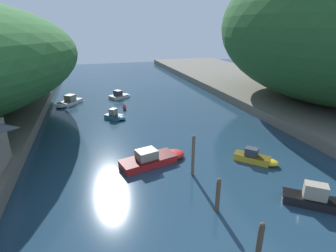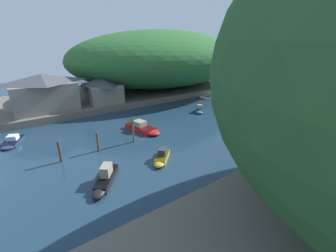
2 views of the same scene
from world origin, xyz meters
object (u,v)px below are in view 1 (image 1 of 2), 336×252
object	(u,v)px
boat_white_cruiser	(256,158)
boat_yellow_tender	(120,95)
boat_far_upstream	(154,158)
boat_open_rowboat	(116,116)
boat_small_dinghy	(68,102)
channel_buoy_near	(124,107)
boat_navy_launch	(324,201)

from	to	relation	value
boat_white_cruiser	boat_yellow_tender	size ratio (longest dim) A/B	0.88
boat_far_upstream	boat_open_rowboat	bearing A→B (deg)	174.49
boat_yellow_tender	boat_small_dinghy	size ratio (longest dim) A/B	0.84
boat_open_rowboat	boat_yellow_tender	xyz separation A→B (m)	(2.06, 11.57, -0.01)
boat_small_dinghy	channel_buoy_near	world-z (taller)	boat_small_dinghy
boat_small_dinghy	boat_far_upstream	size ratio (longest dim) A/B	0.75
boat_white_cruiser	boat_yellow_tender	world-z (taller)	boat_yellow_tender
boat_white_cruiser	boat_yellow_tender	bearing A→B (deg)	-116.22
channel_buoy_near	boat_open_rowboat	bearing A→B (deg)	-113.34
boat_yellow_tender	boat_far_upstream	distance (m)	25.40
boat_white_cruiser	channel_buoy_near	xyz separation A→B (m)	(-9.68, 20.68, -0.06)
boat_white_cruiser	boat_small_dinghy	bearing A→B (deg)	-99.84
boat_white_cruiser	boat_far_upstream	size ratio (longest dim) A/B	0.55
boat_white_cruiser	boat_small_dinghy	size ratio (longest dim) A/B	0.74
boat_navy_launch	channel_buoy_near	bearing A→B (deg)	-121.84
boat_white_cruiser	boat_yellow_tender	xyz separation A→B (m)	(-9.43, 28.08, 0.01)
boat_open_rowboat	boat_yellow_tender	world-z (taller)	boat_open_rowboat
boat_yellow_tender	boat_small_dinghy	distance (m)	9.02
channel_buoy_near	boat_small_dinghy	bearing A→B (deg)	147.65
boat_small_dinghy	boat_yellow_tender	bearing A→B (deg)	-129.02
boat_white_cruiser	boat_navy_launch	xyz separation A→B (m)	(0.63, -7.18, 0.10)
boat_small_dinghy	channel_buoy_near	bearing A→B (deg)	-174.08
boat_white_cruiser	boat_far_upstream	distance (m)	9.70
boat_open_rowboat	boat_small_dinghy	distance (m)	11.72
boat_small_dinghy	channel_buoy_near	size ratio (longest dim) A/B	5.47
boat_small_dinghy	boat_far_upstream	world-z (taller)	boat_far_upstream
boat_far_upstream	channel_buoy_near	world-z (taller)	boat_far_upstream
boat_open_rowboat	channel_buoy_near	bearing A→B (deg)	-161.40
boat_yellow_tender	boat_far_upstream	world-z (taller)	boat_far_upstream
boat_open_rowboat	boat_yellow_tender	bearing A→B (deg)	-148.14
boat_yellow_tender	boat_open_rowboat	bearing A→B (deg)	-39.93
boat_yellow_tender	channel_buoy_near	world-z (taller)	boat_yellow_tender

